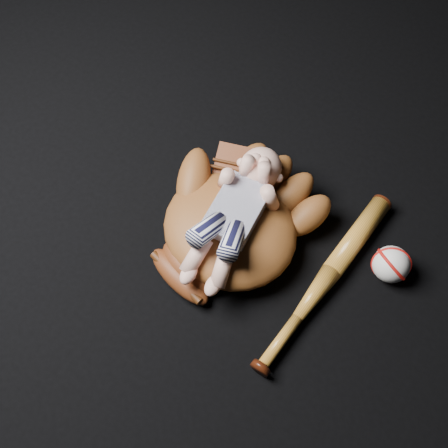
{
  "coord_description": "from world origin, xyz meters",
  "views": [
    {
      "loc": [
        0.29,
        -0.49,
        1.18
      ],
      "look_at": [
        -0.06,
        0.03,
        0.08
      ],
      "focal_mm": 45.0,
      "sensor_mm": 36.0,
      "label": 1
    }
  ],
  "objects": [
    {
      "name": "baseball",
      "position": [
        0.3,
        0.16,
        0.04
      ],
      "size": [
        0.09,
        0.09,
        0.08
      ],
      "primitive_type": "sphere",
      "rotation": [
        0.0,
        0.0,
        -0.08
      ],
      "color": "white",
      "rests_on": "ground"
    },
    {
      "name": "baseball_bat",
      "position": [
        0.2,
        0.05,
        0.02
      ],
      "size": [
        0.08,
        0.52,
        0.05
      ],
      "primitive_type": null,
      "rotation": [
        0.0,
        0.0,
        -0.06
      ],
      "color": "#B27322",
      "rests_on": "ground"
    },
    {
      "name": "baseball_glove",
      "position": [
        -0.05,
        0.03,
        0.07
      ],
      "size": [
        0.49,
        0.53,
        0.14
      ],
      "primitive_type": null,
      "rotation": [
        0.0,
        0.0,
        -0.23
      ],
      "color": "brown",
      "rests_on": "ground"
    },
    {
      "name": "newborn_baby",
      "position": [
        -0.04,
        0.02,
        0.13
      ],
      "size": [
        0.21,
        0.38,
        0.15
      ],
      "primitive_type": null,
      "rotation": [
        0.0,
        0.0,
        0.12
      ],
      "color": "#E5A994",
      "rests_on": "baseball_glove"
    }
  ]
}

